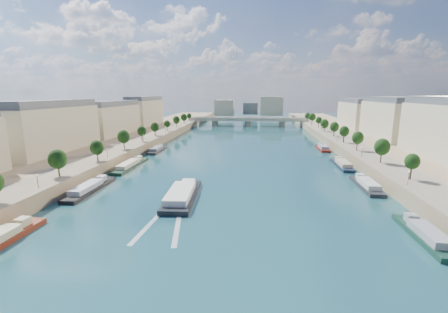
# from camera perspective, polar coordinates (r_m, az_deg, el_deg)

# --- Properties ---
(ground) EXTENTS (700.00, 700.00, 0.00)m
(ground) POSITION_cam_1_polar(r_m,az_deg,el_deg) (147.81, 2.94, -0.23)
(ground) COLOR #0C3438
(ground) RESTS_ON ground
(quay_left) EXTENTS (44.00, 520.00, 5.00)m
(quay_left) POSITION_cam_1_polar(r_m,az_deg,el_deg) (167.49, -22.47, 1.19)
(quay_left) COLOR #9E8460
(quay_left) RESTS_ON ground
(quay_right) EXTENTS (44.00, 520.00, 5.00)m
(quay_right) POSITION_cam_1_polar(r_m,az_deg,el_deg) (160.34, 29.58, 0.07)
(quay_right) COLOR #9E8460
(quay_right) RESTS_ON ground
(pave_left) EXTENTS (14.00, 520.00, 0.10)m
(pave_left) POSITION_cam_1_polar(r_m,az_deg,el_deg) (160.42, -17.83, 2.01)
(pave_left) COLOR gray
(pave_left) RESTS_ON quay_left
(pave_right) EXTENTS (14.00, 520.00, 0.10)m
(pave_right) POSITION_cam_1_polar(r_m,az_deg,el_deg) (154.52, 24.57, 1.13)
(pave_right) COLOR gray
(pave_right) RESTS_ON quay_right
(trees_left) EXTENTS (4.80, 268.80, 8.26)m
(trees_left) POSITION_cam_1_polar(r_m,az_deg,el_deg) (160.63, -17.02, 4.04)
(trees_left) COLOR #382B1E
(trees_left) RESTS_ON ground
(trees_right) EXTENTS (4.80, 268.80, 8.26)m
(trees_right) POSITION_cam_1_polar(r_m,az_deg,el_deg) (162.52, 22.99, 3.69)
(trees_right) COLOR #382B1E
(trees_right) RESTS_ON ground
(lamps_left) EXTENTS (0.36, 200.36, 4.28)m
(lamps_left) POSITION_cam_1_polar(r_m,az_deg,el_deg) (149.15, -17.86, 2.35)
(lamps_left) COLOR black
(lamps_left) RESTS_ON ground
(lamps_right) EXTENTS (0.36, 200.36, 4.28)m
(lamps_right) POSITION_cam_1_polar(r_m,az_deg,el_deg) (157.44, 22.54, 2.50)
(lamps_right) COLOR black
(lamps_right) RESTS_ON ground
(buildings_left) EXTENTS (16.00, 226.00, 23.20)m
(buildings_left) POSITION_cam_1_polar(r_m,az_deg,el_deg) (182.48, -24.64, 6.26)
(buildings_left) COLOR beige
(buildings_left) RESTS_ON ground
(buildings_right) EXTENTS (16.00, 226.00, 23.20)m
(buildings_right) POSITION_cam_1_polar(r_m,az_deg,el_deg) (174.73, 32.46, 5.27)
(buildings_right) COLOR beige
(buildings_right) RESTS_ON ground
(skyline) EXTENTS (79.00, 42.00, 22.00)m
(skyline) POSITION_cam_1_polar(r_m,az_deg,el_deg) (364.14, 5.53, 9.37)
(skyline) COLOR beige
(skyline) RESTS_ON ground
(bridge) EXTENTS (112.00, 12.00, 8.15)m
(bridge) POSITION_cam_1_polar(r_m,az_deg,el_deg) (289.36, 4.63, 6.80)
(bridge) COLOR #C1B79E
(bridge) RESTS_ON ground
(tour_barge) EXTENTS (9.93, 28.91, 3.86)m
(tour_barge) POSITION_cam_1_polar(r_m,az_deg,el_deg) (92.35, -8.02, -7.26)
(tour_barge) COLOR black
(tour_barge) RESTS_ON ground
(wake) EXTENTS (10.75, 26.03, 0.04)m
(wake) POSITION_cam_1_polar(r_m,az_deg,el_deg) (77.92, -11.03, -11.97)
(wake) COLOR silver
(wake) RESTS_ON ground
(moored_barges_left) EXTENTS (5.00, 123.98, 3.60)m
(moored_barges_left) POSITION_cam_1_polar(r_m,az_deg,el_deg) (119.83, -20.65, -3.53)
(moored_barges_left) COLOR maroon
(moored_barges_left) RESTS_ON ground
(moored_barges_right) EXTENTS (5.00, 159.66, 3.60)m
(moored_barges_right) POSITION_cam_1_polar(r_m,az_deg,el_deg) (108.58, 26.19, -5.59)
(moored_barges_right) COLOR black
(moored_barges_right) RESTS_ON ground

